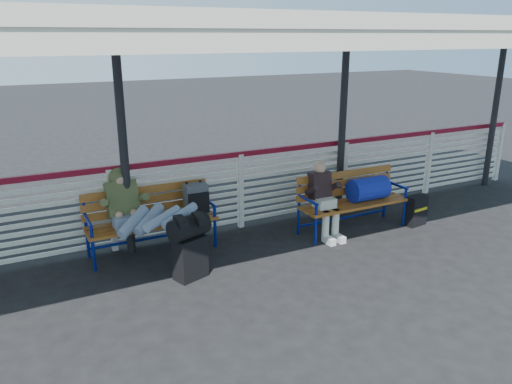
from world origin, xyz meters
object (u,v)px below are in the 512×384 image
luggage_stack (190,245)px  companion_person (324,199)px  traveler_man (147,214)px  suitcase_side (416,210)px  bench_left (164,210)px  bench_right (360,192)px

luggage_stack → companion_person: bearing=-9.1°
traveler_man → suitcase_side: size_ratio=3.25×
suitcase_side → companion_person: bearing=162.0°
suitcase_side → traveler_man: bearing=165.0°
traveler_man → companion_person: (2.63, -0.26, -0.11)m
bench_left → traveler_man: traveler_man is taller
traveler_man → suitcase_side: 4.29m
luggage_stack → bench_left: bearing=71.0°
companion_person → suitcase_side: bearing=-10.5°
bench_left → suitcase_side: size_ratio=3.68×
luggage_stack → traveler_man: (-0.35, 0.66, 0.26)m
traveler_man → suitcase_side: traveler_man is taller
luggage_stack → suitcase_side: 3.89m
bench_right → companion_person: bearing=-179.9°
bench_right → traveler_man: bearing=175.5°
bench_left → suitcase_side: bench_left is taller
suitcase_side → bench_right: bearing=154.3°
suitcase_side → luggage_stack: bearing=174.0°
traveler_man → companion_person: size_ratio=1.39×
luggage_stack → bench_right: bearing=-11.3°
companion_person → suitcase_side: (1.60, -0.30, -0.35)m
luggage_stack → companion_person: companion_person is taller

